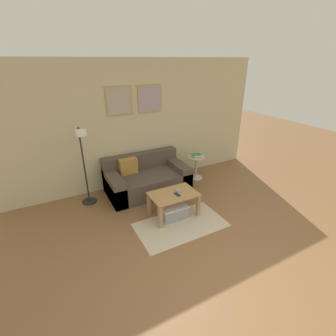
# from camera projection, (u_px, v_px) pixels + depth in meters

# --- Properties ---
(ground_plane) EXTENTS (16.00, 16.00, 0.00)m
(ground_plane) POSITION_uv_depth(u_px,v_px,m) (242.00, 287.00, 2.94)
(ground_plane) COLOR brown
(wall_back) EXTENTS (5.60, 0.09, 2.55)m
(wall_back) POSITION_uv_depth(u_px,v_px,m) (139.00, 124.00, 5.01)
(wall_back) COLOR #C6BC93
(wall_back) RESTS_ON ground_plane
(area_rug) EXTENTS (1.47, 0.82, 0.01)m
(area_rug) POSITION_uv_depth(u_px,v_px,m) (181.00, 225.00, 4.04)
(area_rug) COLOR #C1B299
(area_rug) RESTS_ON ground_plane
(couch) EXTENTS (1.63, 0.91, 0.72)m
(couch) POSITION_uv_depth(u_px,v_px,m) (146.00, 179.00, 5.01)
(couch) COLOR #4C4238
(couch) RESTS_ON ground_plane
(coffee_table) EXTENTS (0.80, 0.53, 0.42)m
(coffee_table) POSITION_uv_depth(u_px,v_px,m) (173.00, 198.00, 4.17)
(coffee_table) COLOR #AD7F4C
(coffee_table) RESTS_ON ground_plane
(storage_bin) EXTENTS (0.47, 0.36, 0.23)m
(storage_bin) POSITION_uv_depth(u_px,v_px,m) (173.00, 211.00, 4.20)
(storage_bin) COLOR gray
(storage_bin) RESTS_ON ground_plane
(floor_lamp) EXTENTS (0.28, 0.48, 1.48)m
(floor_lamp) POSITION_uv_depth(u_px,v_px,m) (84.00, 161.00, 4.22)
(floor_lamp) COLOR black
(floor_lamp) RESTS_ON ground_plane
(side_table) EXTENTS (0.38, 0.38, 0.52)m
(side_table) POSITION_uv_depth(u_px,v_px,m) (196.00, 165.00, 5.51)
(side_table) COLOR silver
(side_table) RESTS_ON ground_plane
(book_stack) EXTENTS (0.25, 0.19, 0.08)m
(book_stack) POSITION_uv_depth(u_px,v_px,m) (196.00, 155.00, 5.39)
(book_stack) COLOR #D8C666
(book_stack) RESTS_ON side_table
(remote_control) EXTENTS (0.08, 0.16, 0.02)m
(remote_control) POSITION_uv_depth(u_px,v_px,m) (177.00, 190.00, 4.23)
(remote_control) COLOR #99999E
(remote_control) RESTS_ON coffee_table
(cell_phone) EXTENTS (0.09, 0.15, 0.01)m
(cell_phone) POSITION_uv_depth(u_px,v_px,m) (177.00, 194.00, 4.11)
(cell_phone) COLOR #1E2338
(cell_phone) RESTS_ON coffee_table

